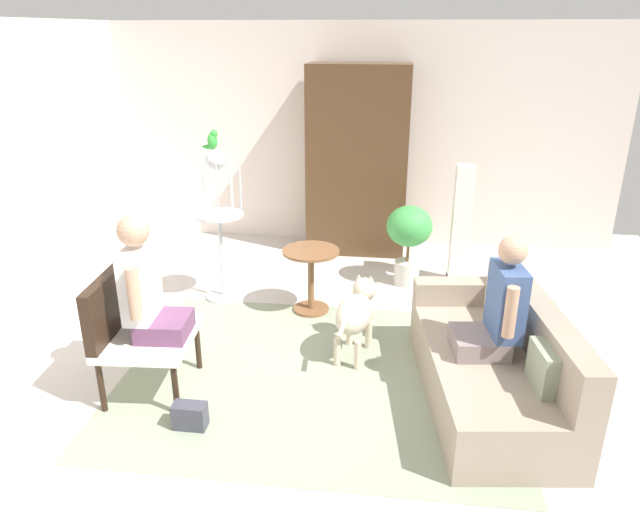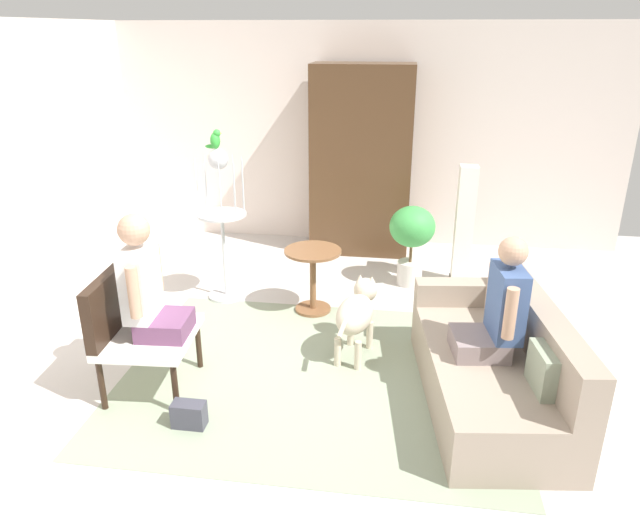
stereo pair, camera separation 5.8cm
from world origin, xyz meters
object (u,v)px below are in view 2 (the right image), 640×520
(person_on_couch, at_px, (499,309))
(armoire_cabinet, at_px, (361,161))
(bird_cage_stand, at_px, (222,214))
(potted_plant, at_px, (412,234))
(couch, at_px, (495,366))
(round_end_table, at_px, (313,273))
(armchair, at_px, (131,323))
(person_on_armchair, at_px, (146,286))
(handbag, at_px, (189,415))
(dog, at_px, (357,312))
(parrot, at_px, (215,140))
(column_lamp, at_px, (464,227))

(person_on_couch, distance_m, armoire_cabinet, 3.26)
(bird_cage_stand, bearing_deg, potted_plant, 17.90)
(couch, xyz_separation_m, round_end_table, (-1.51, 1.24, 0.12))
(armchair, height_order, person_on_armchair, person_on_armchair)
(round_end_table, height_order, armoire_cabinet, armoire_cabinet)
(person_on_armchair, height_order, handbag, person_on_armchair)
(dog, xyz_separation_m, armoire_cabinet, (-0.18, 2.49, 0.70))
(couch, distance_m, bird_cage_stand, 2.86)
(person_on_armchair, bearing_deg, person_on_couch, 4.08)
(dog, bearing_deg, person_on_armchair, -153.92)
(couch, height_order, person_on_couch, person_on_couch)
(potted_plant, relative_size, handbag, 3.77)
(person_on_armchair, xyz_separation_m, bird_cage_stand, (0.05, 1.62, 0.03))
(bird_cage_stand, distance_m, potted_plant, 1.93)
(parrot, distance_m, column_lamp, 2.64)
(armchair, bearing_deg, handbag, -36.59)
(parrot, relative_size, handbag, 0.79)
(potted_plant, xyz_separation_m, armoire_cabinet, (-0.61, 0.98, 0.53))
(dog, xyz_separation_m, bird_cage_stand, (-1.38, 0.92, 0.48))
(couch, bearing_deg, bird_cage_stand, 149.64)
(bird_cage_stand, height_order, armoire_cabinet, armoire_cabinet)
(couch, height_order, potted_plant, potted_plant)
(couch, xyz_separation_m, handbag, (-2.06, -0.62, -0.18))
(parrot, height_order, column_lamp, parrot)
(person_on_armchair, height_order, potted_plant, person_on_armchair)
(armchair, bearing_deg, bird_cage_stand, 83.26)
(armoire_cabinet, bearing_deg, potted_plant, -58.08)
(couch, bearing_deg, round_end_table, 140.65)
(parrot, distance_m, potted_plant, 2.18)
(person_on_armchair, distance_m, column_lamp, 3.34)
(bird_cage_stand, xyz_separation_m, column_lamp, (2.34, 0.70, -0.25))
(bird_cage_stand, height_order, handbag, bird_cage_stand)
(person_on_couch, relative_size, armoire_cabinet, 0.39)
(couch, relative_size, person_on_armchair, 2.07)
(handbag, bearing_deg, person_on_couch, 16.16)
(dog, distance_m, parrot, 2.05)
(armchair, xyz_separation_m, potted_plant, (2.01, 2.22, 0.03))
(potted_plant, bearing_deg, parrot, -162.23)
(person_on_armchair, bearing_deg, round_end_table, 56.39)
(dog, height_order, bird_cage_stand, bird_cage_stand)
(person_on_armchair, bearing_deg, potted_plant, 49.80)
(dog, height_order, potted_plant, potted_plant)
(couch, relative_size, armoire_cabinet, 0.86)
(person_on_armchair, xyz_separation_m, parrot, (0.03, 1.62, 0.74))
(column_lamp, relative_size, handbag, 5.59)
(bird_cage_stand, distance_m, armoire_cabinet, 1.99)
(person_on_couch, xyz_separation_m, parrot, (-2.40, 1.44, 0.83))
(person_on_couch, distance_m, potted_plant, 2.12)
(armchair, relative_size, person_on_armchair, 1.00)
(parrot, distance_m, handbag, 2.55)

